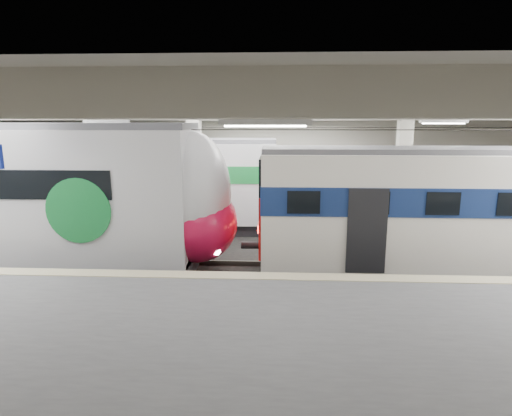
{
  "coord_description": "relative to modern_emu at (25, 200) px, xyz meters",
  "views": [
    {
      "loc": [
        0.21,
        -13.53,
        4.97
      ],
      "look_at": [
        -0.51,
        1.0,
        2.0
      ],
      "focal_mm": 30.0,
      "sensor_mm": 36.0,
      "label": 1
    }
  ],
  "objects": [
    {
      "name": "older_rer",
      "position": [
        14.01,
        0.0,
        -0.22
      ],
      "size": [
        12.49,
        2.76,
        4.16
      ],
      "color": "white",
      "rests_on": "ground"
    },
    {
      "name": "station_hall",
      "position": [
        8.13,
        -1.74,
        0.84
      ],
      "size": [
        36.0,
        24.0,
        5.75
      ],
      "color": "black",
      "rests_on": "ground"
    },
    {
      "name": "modern_emu",
      "position": [
        0.0,
        0.0,
        0.0
      ],
      "size": [
        15.46,
        3.19,
        4.91
      ],
      "color": "silver",
      "rests_on": "ground"
    },
    {
      "name": "far_train",
      "position": [
        1.78,
        5.5,
        -0.24
      ],
      "size": [
        13.06,
        2.97,
        4.19
      ],
      "rotation": [
        0.0,
        0.0,
        0.03
      ],
      "color": "silver",
      "rests_on": "ground"
    }
  ]
}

